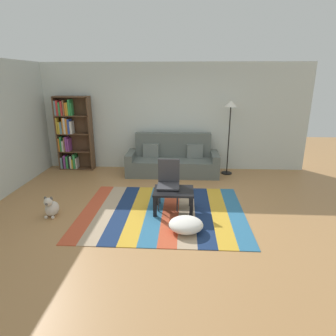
# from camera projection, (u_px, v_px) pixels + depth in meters

# --- Properties ---
(ground_plane) EXTENTS (14.00, 14.00, 0.00)m
(ground_plane) POSITION_uv_depth(u_px,v_px,m) (168.00, 208.00, 5.37)
(ground_plane) COLOR #B27F4C
(back_wall) EXTENTS (6.80, 0.10, 2.70)m
(back_wall) POSITION_uv_depth(u_px,v_px,m) (174.00, 117.00, 7.39)
(back_wall) COLOR silver
(back_wall) RESTS_ON ground_plane
(left_wall) EXTENTS (0.10, 5.50, 2.70)m
(left_wall) POSITION_uv_depth(u_px,v_px,m) (4.00, 128.00, 5.86)
(left_wall) COLOR silver
(left_wall) RESTS_ON ground_plane
(rug) EXTENTS (2.93, 2.35, 0.01)m
(rug) POSITION_uv_depth(u_px,v_px,m) (163.00, 212.00, 5.21)
(rug) COLOR #C64C2D
(rug) RESTS_ON ground_plane
(couch) EXTENTS (2.26, 0.80, 1.00)m
(couch) POSITION_uv_depth(u_px,v_px,m) (173.00, 161.00, 7.20)
(couch) COLOR #59605B
(couch) RESTS_ON ground_plane
(bookshelf) EXTENTS (0.90, 0.28, 1.89)m
(bookshelf) POSITION_uv_depth(u_px,v_px,m) (70.00, 134.00, 7.42)
(bookshelf) COLOR brown
(bookshelf) RESTS_ON ground_plane
(coffee_table) EXTENTS (0.71, 0.55, 0.40)m
(coffee_table) POSITION_uv_depth(u_px,v_px,m) (174.00, 194.00, 5.14)
(coffee_table) COLOR black
(coffee_table) RESTS_ON rug
(pouf) EXTENTS (0.54, 0.50, 0.22)m
(pouf) POSITION_uv_depth(u_px,v_px,m) (186.00, 225.00, 4.51)
(pouf) COLOR white
(pouf) RESTS_ON rug
(dog) EXTENTS (0.22, 0.35, 0.40)m
(dog) POSITION_uv_depth(u_px,v_px,m) (51.00, 208.00, 5.01)
(dog) COLOR beige
(dog) RESTS_ON ground_plane
(standing_lamp) EXTENTS (0.32, 0.32, 1.81)m
(standing_lamp) POSITION_uv_depth(u_px,v_px,m) (230.00, 113.00, 6.85)
(standing_lamp) COLOR black
(standing_lamp) RESTS_ON ground_plane
(tv_remote) EXTENTS (0.12, 0.15, 0.02)m
(tv_remote) POSITION_uv_depth(u_px,v_px,m) (173.00, 188.00, 5.18)
(tv_remote) COLOR black
(tv_remote) RESTS_ON coffee_table
(folding_chair) EXTENTS (0.40, 0.40, 0.90)m
(folding_chair) POSITION_uv_depth(u_px,v_px,m) (169.00, 179.00, 5.29)
(folding_chair) COLOR #38383D
(folding_chair) RESTS_ON ground_plane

